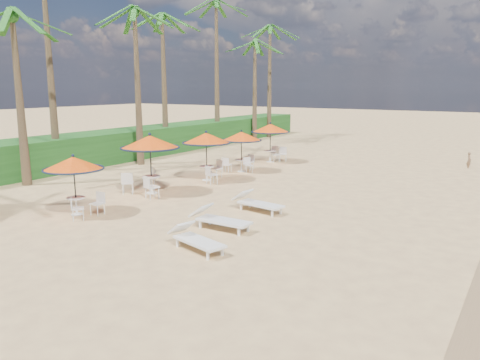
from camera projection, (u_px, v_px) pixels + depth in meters
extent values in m
plane|color=tan|center=(189.00, 237.00, 14.26)|extent=(160.00, 160.00, 0.00)
cube|color=#194716|center=(132.00, 143.00, 30.28)|extent=(3.00, 40.00, 1.80)
cylinder|color=black|center=(75.00, 186.00, 16.56)|extent=(0.05, 0.05, 2.11)
cone|color=#E15013|center=(73.00, 163.00, 16.40)|extent=(2.11, 2.11, 0.46)
torus|color=black|center=(74.00, 169.00, 16.44)|extent=(2.11, 2.11, 0.06)
sphere|color=black|center=(73.00, 156.00, 16.34)|extent=(0.11, 0.11, 0.11)
cylinder|color=white|center=(76.00, 198.00, 16.64)|extent=(0.64, 0.64, 0.04)
cylinder|color=white|center=(76.00, 206.00, 16.70)|extent=(0.07, 0.07, 0.64)
cylinder|color=black|center=(151.00, 165.00, 19.85)|extent=(0.05, 0.05, 2.50)
cone|color=#E15013|center=(150.00, 142.00, 19.66)|extent=(2.50, 2.50, 0.54)
torus|color=black|center=(150.00, 148.00, 19.71)|extent=(2.50, 2.50, 0.08)
sphere|color=black|center=(150.00, 134.00, 19.59)|extent=(0.13, 0.13, 0.13)
cylinder|color=white|center=(151.00, 176.00, 19.95)|extent=(0.76, 0.76, 0.04)
cylinder|color=white|center=(152.00, 185.00, 20.02)|extent=(0.09, 0.09, 0.76)
cylinder|color=black|center=(206.00, 157.00, 22.65)|extent=(0.05, 0.05, 2.33)
cone|color=#E15013|center=(206.00, 138.00, 22.47)|extent=(2.33, 2.33, 0.51)
torus|color=black|center=(206.00, 143.00, 22.51)|extent=(2.33, 2.33, 0.07)
sphere|color=black|center=(206.00, 132.00, 22.41)|extent=(0.12, 0.12, 0.12)
cylinder|color=white|center=(207.00, 166.00, 22.74)|extent=(0.71, 0.71, 0.04)
cylinder|color=white|center=(207.00, 173.00, 22.81)|extent=(0.08, 0.08, 0.71)
cylinder|color=black|center=(241.00, 152.00, 24.95)|extent=(0.05, 0.05, 2.16)
cone|color=#E15013|center=(241.00, 136.00, 24.79)|extent=(2.16, 2.16, 0.47)
torus|color=black|center=(241.00, 140.00, 24.83)|extent=(2.16, 2.16, 0.07)
sphere|color=black|center=(241.00, 131.00, 24.73)|extent=(0.11, 0.11, 0.11)
cylinder|color=white|center=(241.00, 160.00, 25.04)|extent=(0.66, 0.66, 0.04)
cylinder|color=white|center=(241.00, 166.00, 25.10)|extent=(0.08, 0.08, 0.66)
cylinder|color=black|center=(270.00, 143.00, 28.15)|extent=(0.05, 0.05, 2.31)
cone|color=#E15013|center=(270.00, 128.00, 27.97)|extent=(2.31, 2.31, 0.50)
torus|color=black|center=(270.00, 132.00, 28.02)|extent=(2.31, 2.31, 0.07)
sphere|color=black|center=(270.00, 123.00, 27.92)|extent=(0.12, 0.12, 0.12)
cylinder|color=white|center=(270.00, 151.00, 28.25)|extent=(0.70, 0.70, 0.04)
cylinder|color=white|center=(270.00, 156.00, 28.31)|extent=(0.08, 0.08, 0.70)
cube|color=white|center=(199.00, 242.00, 13.02)|extent=(1.81, 1.04, 0.07)
cube|color=white|center=(181.00, 227.00, 13.59)|extent=(0.71, 0.75, 0.42)
cube|color=white|center=(199.00, 247.00, 13.05)|extent=(0.06, 0.06, 0.24)
cube|color=white|center=(224.00, 221.00, 14.93)|extent=(1.81, 0.66, 0.07)
cube|color=white|center=(201.00, 210.00, 15.36)|extent=(0.61, 0.66, 0.45)
cube|color=white|center=(224.00, 226.00, 14.97)|extent=(0.06, 0.06, 0.26)
cube|color=white|center=(261.00, 204.00, 17.08)|extent=(1.83, 0.88, 0.07)
cube|color=white|center=(242.00, 195.00, 17.60)|extent=(0.67, 0.72, 0.44)
cube|color=white|center=(261.00, 209.00, 17.11)|extent=(0.06, 0.06, 0.25)
cone|color=brown|center=(20.00, 104.00, 21.06)|extent=(0.44, 0.44, 7.49)
sphere|color=#1B5217|center=(12.00, 17.00, 20.32)|extent=(0.56, 0.56, 0.56)
cone|color=brown|center=(51.00, 77.00, 24.02)|extent=(0.44, 0.44, 9.96)
cone|color=brown|center=(138.00, 91.00, 26.67)|extent=(0.44, 0.44, 8.51)
sphere|color=#1B5217|center=(134.00, 13.00, 25.83)|extent=(0.56, 0.56, 0.56)
cone|color=brown|center=(164.00, 87.00, 31.29)|extent=(0.44, 0.44, 8.93)
sphere|color=#1B5217|center=(162.00, 17.00, 30.41)|extent=(0.56, 0.56, 0.56)
cone|color=brown|center=(217.00, 76.00, 35.96)|extent=(0.44, 0.44, 10.55)
sphere|color=#1B5217|center=(216.00, 4.00, 34.91)|extent=(0.56, 0.56, 0.56)
cone|color=brown|center=(255.00, 93.00, 39.02)|extent=(0.44, 0.44, 7.91)
sphere|color=#1B5217|center=(255.00, 44.00, 38.24)|extent=(0.56, 0.56, 0.56)
cone|color=brown|center=(270.00, 84.00, 41.43)|extent=(0.44, 0.44, 9.39)
sphere|color=#1B5217|center=(270.00, 29.00, 40.50)|extent=(0.56, 0.56, 0.56)
imported|color=brown|center=(469.00, 160.00, 26.08)|extent=(0.35, 0.42, 0.98)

